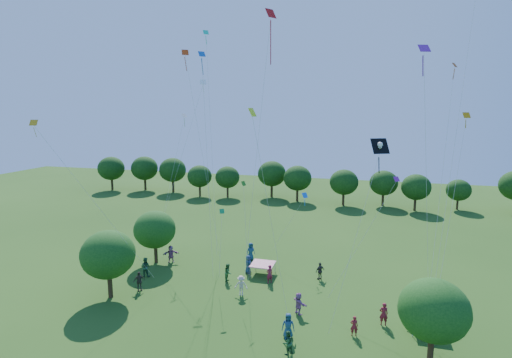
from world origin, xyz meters
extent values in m
cylinder|color=#422B19|center=(-13.09, 14.73, 0.96)|extent=(0.40, 0.40, 1.93)
ellipsoid|color=#1E5117|center=(-13.09, 14.73, 3.84)|extent=(4.51, 4.51, 4.06)
cylinder|color=#422B19|center=(-13.29, 22.85, 0.89)|extent=(0.37, 0.37, 1.77)
ellipsoid|color=#1E5117|center=(-13.29, 22.85, 3.60)|extent=(4.30, 4.30, 3.87)
cylinder|color=#422B19|center=(11.87, 12.10, 0.92)|extent=(0.38, 0.38, 1.85)
ellipsoid|color=#1E5117|center=(11.87, 12.10, 3.67)|extent=(4.29, 4.29, 3.86)
cylinder|color=#422B19|center=(-41.12, 55.27, 1.08)|extent=(0.44, 0.44, 2.15)
ellipsoid|color=#173F12|center=(-41.12, 55.27, 4.35)|extent=(5.17, 5.17, 4.65)
cylinder|color=#422B19|center=(-34.66, 56.91, 1.09)|extent=(0.45, 0.45, 2.17)
ellipsoid|color=#173F12|center=(-34.66, 56.91, 4.39)|extent=(5.22, 5.22, 4.70)
cylinder|color=#422B19|center=(-28.36, 56.56, 1.08)|extent=(0.44, 0.44, 2.15)
ellipsoid|color=#173F12|center=(-28.36, 56.56, 4.35)|extent=(5.17, 5.17, 4.65)
cylinder|color=#422B19|center=(-21.78, 54.28, 0.93)|extent=(0.38, 0.38, 1.87)
ellipsoid|color=#173F12|center=(-21.78, 54.28, 3.77)|extent=(4.48, 4.48, 4.03)
cylinder|color=#422B19|center=(-16.56, 54.89, 0.92)|extent=(0.38, 0.38, 1.84)
ellipsoid|color=#173F12|center=(-16.56, 54.89, 3.72)|extent=(4.42, 4.42, 3.98)
cylinder|color=#422B19|center=(-8.83, 57.29, 1.07)|extent=(0.44, 0.44, 2.14)
ellipsoid|color=#173F12|center=(-8.83, 57.29, 4.33)|extent=(5.14, 5.14, 4.63)
cylinder|color=#422B19|center=(-3.73, 55.12, 1.01)|extent=(0.42, 0.42, 2.03)
ellipsoid|color=#173F12|center=(-3.73, 55.12, 4.09)|extent=(4.86, 4.86, 4.37)
cylinder|color=#422B19|center=(4.25, 54.00, 0.98)|extent=(0.40, 0.40, 1.96)
ellipsoid|color=#173F12|center=(4.25, 54.00, 3.96)|extent=(4.71, 4.71, 4.24)
cylinder|color=#422B19|center=(10.62, 55.53, 0.96)|extent=(0.39, 0.39, 1.91)
ellipsoid|color=#173F12|center=(10.62, 55.53, 3.87)|extent=(4.59, 4.59, 4.13)
cylinder|color=#422B19|center=(15.42, 53.36, 0.94)|extent=(0.39, 0.39, 1.89)
ellipsoid|color=#173F12|center=(15.42, 53.36, 3.82)|extent=(4.54, 4.54, 4.08)
cylinder|color=#422B19|center=(22.08, 55.90, 0.79)|extent=(0.33, 0.33, 1.58)
ellipsoid|color=#173F12|center=(22.08, 55.90, 3.20)|extent=(3.80, 3.80, 3.42)
cube|color=#BA1539|center=(-1.73, 22.83, 1.05)|extent=(2.20, 2.20, 0.08)
cylinder|color=#999999|center=(-2.73, 21.83, 0.55)|extent=(0.05, 0.05, 1.10)
cylinder|color=#999999|center=(-0.73, 21.83, 0.55)|extent=(0.05, 0.05, 1.10)
cylinder|color=#999999|center=(-2.73, 23.83, 0.55)|extent=(0.05, 0.05, 1.10)
cylinder|color=#999999|center=(-0.73, 23.83, 0.55)|extent=(0.05, 0.05, 1.10)
cube|color=#18679D|center=(12.17, 16.13, 1.05)|extent=(2.20, 2.20, 0.08)
cylinder|color=#999999|center=(11.17, 15.13, 0.55)|extent=(0.05, 0.05, 1.10)
cylinder|color=#999999|center=(13.17, 15.13, 0.55)|extent=(0.05, 0.05, 1.10)
cylinder|color=#999999|center=(11.17, 17.13, 0.55)|extent=(0.05, 0.05, 1.10)
cylinder|color=#999999|center=(13.17, 17.13, 0.55)|extent=(0.05, 0.05, 1.10)
imported|color=navy|center=(2.70, 12.64, 0.92)|extent=(0.98, 0.64, 1.84)
imported|color=maroon|center=(9.23, 16.20, 0.88)|extent=(0.71, 0.52, 1.76)
imported|color=#225033|center=(-12.50, 19.41, 0.94)|extent=(0.98, 0.61, 1.88)
imported|color=beige|center=(11.18, 16.30, 0.77)|extent=(1.08, 0.65, 1.55)
imported|color=#37312C|center=(3.77, 23.12, 0.83)|extent=(1.01, 0.99, 1.66)
imported|color=#8A507A|center=(-11.83, 23.36, 0.90)|extent=(1.75, 1.39, 1.80)
imported|color=navy|center=(-3.89, 26.10, 0.96)|extent=(1.04, 1.03, 1.92)
imported|color=maroon|center=(-0.65, 21.10, 0.87)|extent=(0.76, 0.75, 1.74)
imported|color=#224F29|center=(3.01, 10.82, 0.80)|extent=(0.83, 0.88, 1.60)
imported|color=beige|center=(-2.44, 18.05, 0.88)|extent=(1.21, 0.67, 1.77)
imported|color=#3D3831|center=(-11.41, 16.50, 0.88)|extent=(1.03, 1.08, 1.75)
imported|color=#985896|center=(2.87, 16.18, 0.87)|extent=(1.55, 1.57, 1.74)
imported|color=navy|center=(-3.20, 22.82, 0.89)|extent=(0.61, 0.94, 1.78)
imported|color=maroon|center=(7.16, 14.15, 0.75)|extent=(0.60, 0.42, 1.50)
imported|color=#2A622E|center=(-4.45, 20.43, 0.86)|extent=(0.57, 0.90, 1.72)
cube|color=black|center=(8.35, 16.56, 13.31)|extent=(1.39, 1.14, 1.04)
cube|color=black|center=(8.35, 16.61, 11.95)|extent=(0.14, 0.27, 1.18)
sphere|color=white|center=(8.35, 16.50, 13.41)|extent=(0.38, 0.38, 0.38)
cylinder|color=white|center=(8.35, 16.50, 13.13)|extent=(0.27, 0.53, 0.34)
cylinder|color=white|center=(8.35, 16.50, 13.13)|extent=(0.27, 0.53, 0.34)
cylinder|color=beige|center=(6.96, 14.18, 7.05)|extent=(2.80, 4.79, 11.51)
cube|color=red|center=(0.53, 15.98, 22.49)|extent=(0.75, 0.85, 0.67)
cube|color=red|center=(0.53, 16.03, 20.51)|extent=(0.19, 0.64, 2.94)
cylinder|color=beige|center=(-0.50, 15.73, 11.74)|extent=(2.09, 0.52, 20.87)
cylinder|color=beige|center=(13.26, 17.43, 12.50)|extent=(2.38, 5.91, 22.41)
cube|color=orange|center=(14.85, 21.85, 15.41)|extent=(0.62, 0.48, 0.44)
cube|color=orange|center=(14.85, 21.90, 14.73)|extent=(0.12, 0.17, 0.66)
cylinder|color=beige|center=(13.61, 18.31, 8.24)|extent=(2.51, 7.10, 13.89)
cube|color=orange|center=(-14.61, 9.76, 14.96)|extent=(0.58, 0.47, 0.40)
cube|color=orange|center=(-14.61, 9.81, 14.30)|extent=(0.12, 0.17, 0.67)
cylinder|color=beige|center=(-12.29, 13.21, 8.02)|extent=(4.67, 6.92, 13.46)
cube|color=#198C46|center=(-4.33, 18.68, 7.19)|extent=(0.45, 0.37, 0.37)
cylinder|color=beige|center=(-4.42, 18.45, 4.16)|extent=(0.19, 0.47, 5.73)
cube|color=blue|center=(1.64, 26.93, 7.22)|extent=(0.65, 0.68, 0.49)
cube|color=blue|center=(1.64, 26.98, 6.48)|extent=(0.07, 0.18, 0.75)
cylinder|color=beige|center=(0.04, 26.48, 4.14)|extent=(3.22, 0.92, 5.69)
cube|color=#761A9D|center=(10.42, 13.33, 19.38)|extent=(0.76, 0.65, 0.47)
cube|color=#761A9D|center=(10.42, 13.38, 18.38)|extent=(0.17, 0.27, 1.18)
cylinder|color=beige|center=(11.27, 14.03, 10.21)|extent=(1.72, 1.42, 17.82)
cube|color=silver|center=(-12.76, 29.54, 15.19)|extent=(0.56, 0.63, 0.39)
cube|color=silver|center=(-12.76, 29.59, 14.35)|extent=(0.13, 0.24, 1.02)
cylinder|color=beige|center=(-13.23, 26.67, 8.14)|extent=(0.96, 5.75, 13.68)
cube|color=#0DD09E|center=(-9.72, 29.13, 24.03)|extent=(0.66, 0.62, 0.48)
cube|color=#0DD09E|center=(-9.72, 29.18, 23.23)|extent=(0.08, 0.20, 0.87)
cylinder|color=beige|center=(-8.16, 26.16, 12.55)|extent=(3.14, 5.95, 22.50)
cube|color=red|center=(-9.32, 22.92, 21.12)|extent=(0.72, 0.63, 0.54)
cube|color=red|center=(-9.32, 22.97, 20.07)|extent=(0.13, 0.30, 1.29)
cylinder|color=beige|center=(-7.82, 23.07, 11.08)|extent=(3.02, 0.33, 19.56)
cube|color=#CF4F0A|center=(13.72, 21.91, 19.22)|extent=(0.48, 0.52, 0.35)
cube|color=#CF4F0A|center=(13.72, 21.96, 18.54)|extent=(0.09, 0.19, 0.81)
cylinder|color=beige|center=(12.80, 18.27, 10.17)|extent=(1.86, 7.31, 17.75)
cube|color=#F1FF16|center=(0.69, 10.62, 15.67)|extent=(0.41, 0.62, 0.51)
cylinder|color=beige|center=(1.57, 12.14, 8.37)|extent=(1.78, 3.05, 14.14)
cube|color=#2C7916|center=(-2.75, 19.94, 9.48)|extent=(0.38, 0.48, 0.38)
cylinder|color=beige|center=(-2.31, 19.13, 5.30)|extent=(0.91, 1.64, 8.01)
cube|color=#1157B3|center=(-6.38, 19.90, 20.49)|extent=(0.66, 0.65, 0.46)
cube|color=#1157B3|center=(-6.38, 19.95, 19.45)|extent=(0.06, 0.30, 1.34)
cylinder|color=beige|center=(-5.66, 18.89, 10.78)|extent=(1.47, 2.04, 18.95)
cube|color=purple|center=(9.85, 19.97, 10.45)|extent=(0.54, 0.50, 0.35)
cylinder|color=beige|center=(7.45, 18.43, 5.78)|extent=(4.80, 3.11, 8.97)
cube|color=white|center=(-10.42, 29.73, 18.87)|extent=(0.77, 0.63, 0.55)
cube|color=white|center=(-10.42, 29.78, 18.06)|extent=(0.12, 0.19, 0.79)
cylinder|color=beige|center=(-12.27, 26.92, 9.95)|extent=(3.71, 5.64, 17.30)
camera|label=1|loc=(7.31, -12.76, 15.82)|focal=28.00mm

